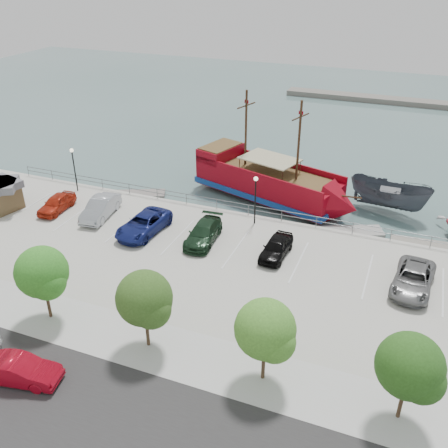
% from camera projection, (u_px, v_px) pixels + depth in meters
% --- Properties ---
extents(ground, '(160.00, 160.00, 0.00)m').
position_uv_depth(ground, '(227.00, 273.00, 37.52)').
color(ground, '#446460').
extents(street, '(100.00, 8.00, 0.04)m').
position_uv_depth(street, '(106.00, 430.00, 23.97)').
color(street, '#2B2929').
rests_on(street, land_slab).
extents(sidewalk, '(100.00, 4.00, 0.05)m').
position_uv_depth(sidewalk, '(164.00, 349.00, 28.87)').
color(sidewalk, silver).
rests_on(sidewalk, land_slab).
extents(seawall_railing, '(50.00, 0.06, 1.00)m').
position_uv_depth(seawall_railing, '(259.00, 211.00, 43.16)').
color(seawall_railing, slate).
rests_on(seawall_railing, land_slab).
extents(far_shore, '(40.00, 3.00, 0.80)m').
position_uv_depth(far_shore, '(411.00, 102.00, 79.01)').
color(far_shore, '#6A665A').
rests_on(far_shore, ground).
extents(pirate_ship, '(17.23, 9.28, 10.67)m').
position_uv_depth(pirate_ship, '(278.00, 185.00, 47.32)').
color(pirate_ship, maroon).
rests_on(pirate_ship, ground).
extents(patrol_boat, '(7.98, 4.45, 2.92)m').
position_uv_depth(patrol_boat, '(389.00, 198.00, 45.73)').
color(patrol_boat, '#41454E').
rests_on(patrol_boat, ground).
extents(dock_west, '(6.35, 4.16, 0.35)m').
position_uv_depth(dock_west, '(133.00, 195.00, 49.32)').
color(dock_west, slate).
rests_on(dock_west, ground).
extents(dock_mid, '(6.76, 4.38, 0.38)m').
position_uv_depth(dock_mid, '(344.00, 232.00, 42.62)').
color(dock_mid, '#989791').
rests_on(dock_mid, ground).
extents(dock_east, '(7.40, 2.54, 0.42)m').
position_uv_depth(dock_east, '(437.00, 249.00, 40.20)').
color(dock_east, gray).
rests_on(dock_east, ground).
extents(shed, '(3.84, 3.84, 2.62)m').
position_uv_depth(shed, '(0.00, 195.00, 44.08)').
color(shed, brown).
rests_on(shed, land_slab).
extents(street_sedan, '(4.63, 2.35, 1.46)m').
position_uv_depth(street_sedan, '(19.00, 370.00, 26.43)').
color(street_sedan, '#A40819').
rests_on(street_sedan, street).
extents(lamp_post_left, '(0.36, 0.36, 4.28)m').
position_uv_depth(lamp_post_left, '(73.00, 162.00, 46.77)').
color(lamp_post_left, black).
rests_on(lamp_post_left, land_slab).
extents(lamp_post_mid, '(0.36, 0.36, 4.28)m').
position_uv_depth(lamp_post_mid, '(255.00, 192.00, 40.95)').
color(lamp_post_mid, black).
rests_on(lamp_post_mid, land_slab).
extents(tree_c, '(3.30, 3.20, 5.00)m').
position_uv_depth(tree_c, '(43.00, 274.00, 29.78)').
color(tree_c, '#473321').
rests_on(tree_c, sidewalk).
extents(tree_d, '(3.30, 3.20, 5.00)m').
position_uv_depth(tree_d, '(146.00, 301.00, 27.52)').
color(tree_d, '#473321').
rests_on(tree_d, sidewalk).
extents(tree_e, '(3.30, 3.20, 5.00)m').
position_uv_depth(tree_e, '(267.00, 332.00, 25.25)').
color(tree_e, '#473321').
rests_on(tree_e, sidewalk).
extents(tree_f, '(3.30, 3.20, 5.00)m').
position_uv_depth(tree_f, '(413.00, 369.00, 22.99)').
color(tree_f, '#473321').
rests_on(tree_f, sidewalk).
extents(parked_car_a, '(1.92, 4.30, 1.44)m').
position_uv_depth(parked_car_a, '(57.00, 203.00, 44.11)').
color(parked_car_a, '#AD2410').
rests_on(parked_car_a, land_slab).
extents(parked_car_b, '(2.41, 5.22, 1.66)m').
position_uv_depth(parked_car_b, '(100.00, 208.00, 43.05)').
color(parked_car_b, '#A1A6AC').
rests_on(parked_car_b, land_slab).
extents(parked_car_c, '(3.02, 5.79, 1.56)m').
position_uv_depth(parked_car_c, '(144.00, 224.00, 40.57)').
color(parked_car_c, navy).
rests_on(parked_car_c, land_slab).
extents(parked_car_d, '(2.47, 5.22, 1.47)m').
position_uv_depth(parked_car_d, '(203.00, 233.00, 39.37)').
color(parked_car_d, '#16301C').
rests_on(parked_car_d, land_slab).
extents(parked_car_e, '(1.92, 4.37, 1.46)m').
position_uv_depth(parked_car_e, '(276.00, 247.00, 37.49)').
color(parked_car_e, black).
rests_on(parked_car_e, land_slab).
extents(parked_car_g, '(2.99, 5.65, 1.51)m').
position_uv_depth(parked_car_g, '(413.00, 279.00, 33.75)').
color(parked_car_g, slate).
rests_on(parked_car_g, land_slab).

